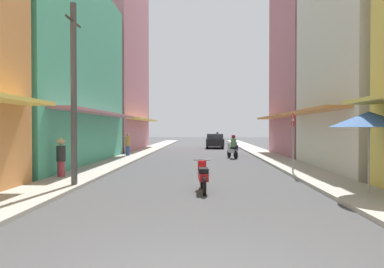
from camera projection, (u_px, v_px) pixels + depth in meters
ground_plane at (201, 156)px, 24.52m from camera, size 107.69×107.69×0.00m
sidewalk_left at (135, 155)px, 24.69m from camera, size 1.89×56.95×0.12m
sidewalk_right at (267, 155)px, 24.35m from camera, size 1.89×56.95×0.12m
building_left_mid at (40, 71)px, 18.44m from camera, size 7.05×12.58×10.28m
building_left_far at (106, 52)px, 30.96m from camera, size 7.05×11.35×17.94m
building_right_far at (322, 57)px, 24.25m from camera, size 7.05×8.08×14.21m
motorbike_silver at (232, 148)px, 22.37m from camera, size 0.69×1.76×1.58m
motorbike_blue at (236, 148)px, 25.00m from camera, size 0.55×1.81×0.96m
motorbike_black at (217, 140)px, 39.06m from camera, size 0.55×1.81×1.58m
motorbike_red at (203, 175)px, 10.67m from camera, size 0.55×1.81×0.96m
parked_car at (215, 141)px, 34.21m from camera, size 1.84×4.13×1.45m
pedestrian_crossing at (61, 156)px, 13.09m from camera, size 0.44×0.44×1.63m
pedestrian_far at (128, 145)px, 23.36m from camera, size 0.34×0.34×1.68m
vendor_umbrella at (369, 119)px, 9.64m from camera, size 2.18×2.18×2.47m
utility_pole at (74, 94)px, 11.21m from camera, size 0.20×1.20×6.13m
street_sign_no_entry at (293, 135)px, 14.19m from camera, size 0.07×0.60×2.65m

